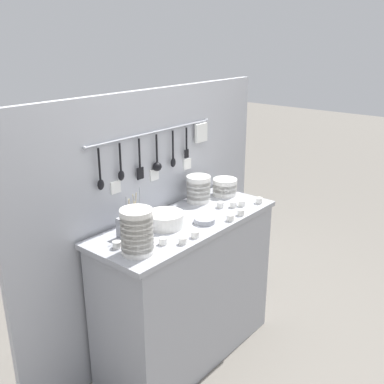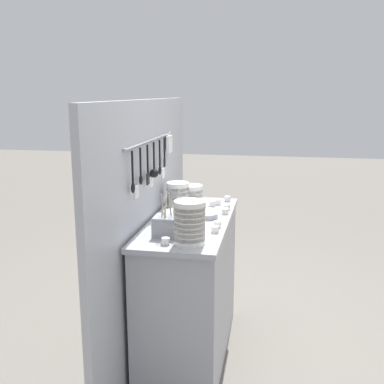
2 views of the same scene
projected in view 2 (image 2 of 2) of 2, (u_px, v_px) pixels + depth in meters
The scene contains 19 objects.
ground_plane at pixel (191, 352), 3.09m from camera, with size 20.00×20.00×0.00m, color #666059.
counter at pixel (191, 288), 2.98m from camera, with size 1.25×0.50×0.95m.
back_wall at pixel (148, 231), 2.95m from camera, with size 2.05×0.09×1.70m.
bowl_stack_nested_right at pixel (190, 223), 2.38m from camera, with size 0.17×0.17×0.24m.
bowl_stack_wide_centre at pixel (191, 193), 3.38m from camera, with size 0.17×0.17×0.11m.
bowl_stack_back_corner at pixel (178, 195), 3.17m from camera, with size 0.16×0.16×0.18m.
plate_stack at pixel (180, 218), 2.74m from camera, with size 0.22×0.22×0.08m.
steel_mixing_bowl at pixel (208, 216), 2.90m from camera, with size 0.13×0.13×0.03m.
cutlery_caddy at pixel (166, 225), 2.54m from camera, with size 0.14×0.14×0.27m.
cup_centre at pixel (200, 232), 2.54m from camera, with size 0.05×0.05×0.04m.
cup_edge_far at pixel (225, 211), 3.00m from camera, with size 0.05×0.05×0.04m.
cup_back_left at pixel (203, 205), 3.16m from camera, with size 0.05×0.05×0.04m.
cup_edge_near at pixel (215, 229), 2.60m from camera, with size 0.05×0.05×0.04m.
cup_mid_row at pixel (217, 224), 2.70m from camera, with size 0.05×0.05×0.04m.
cup_by_caddy at pixel (212, 204), 3.20m from camera, with size 0.05×0.05×0.04m.
cup_front_right at pixel (218, 202), 3.25m from camera, with size 0.05×0.05×0.04m.
cup_beside_plates at pixel (227, 199), 3.35m from camera, with size 0.05×0.05×0.04m.
cup_front_left at pixel (227, 207), 3.10m from camera, with size 0.05×0.05×0.04m.
cup_back_right at pixel (166, 241), 2.39m from camera, with size 0.05×0.05×0.04m.
Camera 2 is at (-2.73, -0.52, 1.74)m, focal length 42.00 mm.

